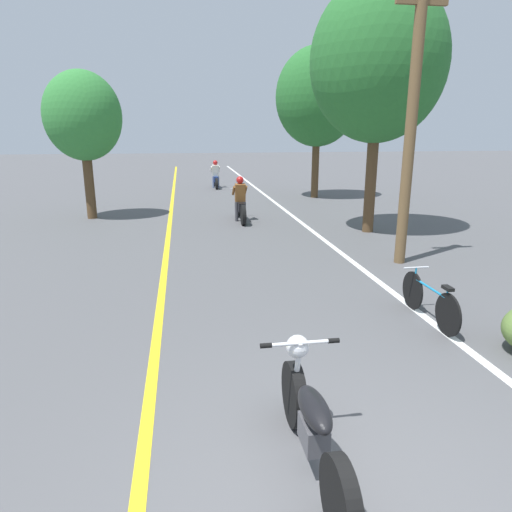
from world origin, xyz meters
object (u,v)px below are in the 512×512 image
Objects in this scene: roadside_tree_right_near at (379,62)px; motorcycle_foreground at (312,424)px; roadside_tree_right_far at (318,97)px; utility_pole at (411,123)px; motorcycle_rider_lead at (240,204)px; bicycle_parked at (429,300)px; motorcycle_rider_far at (216,177)px; roadside_tree_left at (83,117)px.

roadside_tree_right_near is 3.33× the size of motorcycle_foreground.
roadside_tree_right_far reaches higher than motorcycle_foreground.
utility_pole is 2.88× the size of motorcycle_foreground.
roadside_tree_right_near reaches higher than motorcycle_rider_lead.
motorcycle_foreground reaches higher than bicycle_parked.
motorcycle_rider_far is (-4.16, 4.28, -3.77)m from roadside_tree_right_far.
roadside_tree_left is 2.22× the size of motorcycle_rider_lead.
roadside_tree_right_far is 3.07× the size of motorcycle_foreground.
roadside_tree_right_far is at bearing -45.86° from motorcycle_rider_far.
motorcycle_rider_far is at bearing 101.93° from utility_pole.
motorcycle_rider_lead is at bearing -128.83° from roadside_tree_right_far.
roadside_tree_left is 12.57m from bicycle_parked.
bicycle_parked is (-1.66, -6.50, -4.39)m from roadside_tree_right_near.
roadside_tree_right_far is at bearing 86.48° from roadside_tree_right_near.
roadside_tree_left is 9.79m from motorcycle_rider_far.
roadside_tree_right_near is at bearing -72.20° from motorcycle_rider_far.
bicycle_parked is at bearing -55.46° from roadside_tree_left.
motorcycle_rider_lead is (0.83, 11.66, 0.11)m from motorcycle_foreground.
utility_pole is 2.76× the size of motorcycle_rider_lead.
roadside_tree_right_near is at bearing 80.02° from utility_pole.
roadside_tree_right_near is at bearing -32.54° from motorcycle_rider_lead.
roadside_tree_right_near reaches higher than utility_pole.
roadside_tree_right_near is 9.39m from roadside_tree_left.
roadside_tree_left reaches higher than motorcycle_rider_lead.
bicycle_parked is at bearing -98.72° from roadside_tree_right_far.
roadside_tree_right_far reaches higher than bicycle_parked.
roadside_tree_left is at bearing -157.60° from roadside_tree_right_far.
motorcycle_foreground is at bearing -115.16° from roadside_tree_right_near.
motorcycle_rider_lead is at bearing -14.26° from roadside_tree_left.
bicycle_parked is (1.91, -8.78, -0.21)m from motorcycle_rider_lead.
roadside_tree_right_far reaches higher than utility_pole.
motorcycle_rider_far reaches higher than bicycle_parked.
utility_pole is 10.67m from roadside_tree_right_far.
bicycle_parked is at bearing -83.53° from motorcycle_rider_far.
motorcycle_rider_lead is at bearing 85.91° from motorcycle_foreground.
utility_pole is at bearing -40.48° from roadside_tree_left.
motorcycle_rider_far is 1.16× the size of bicycle_parked.
roadside_tree_right_near is 1.44× the size of roadside_tree_left.
motorcycle_foreground is at bearing -94.09° from motorcycle_rider_lead.
roadside_tree_right_near is at bearing 75.64° from bicycle_parked.
motorcycle_rider_lead reaches higher than bicycle_parked.
motorcycle_foreground is at bearing -106.25° from roadside_tree_right_far.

